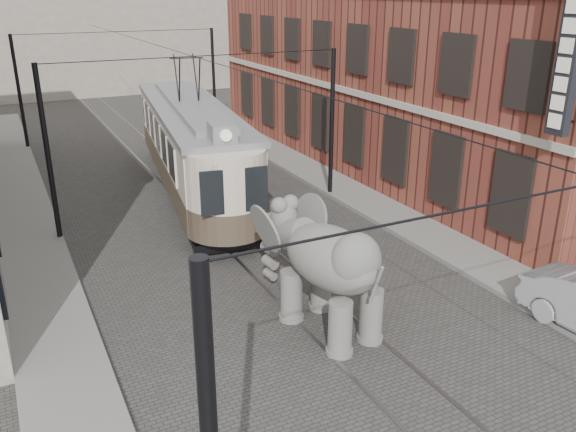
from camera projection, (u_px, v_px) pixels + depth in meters
ground at (281, 278)px, 17.92m from camera, size 120.00×120.00×0.00m
tram_rails at (281, 277)px, 17.92m from camera, size 1.54×80.00×0.02m
sidewalk_right at (438, 240)px, 20.39m from camera, size 2.00×60.00×0.15m
sidewalk_left at (52, 326)px, 15.19m from camera, size 2.00×60.00×0.15m
brick_building at (408, 38)px, 27.88m from camera, size 8.00×26.00×12.00m
distant_block at (69, 3)px, 48.85m from camera, size 28.00×10.00×14.00m
catenary at (214, 145)px, 20.95m from camera, size 11.00×30.20×6.00m
tram at (191, 126)px, 24.72m from camera, size 4.89×14.42×5.61m
elephant at (331, 275)px, 14.68m from camera, size 3.54×5.40×3.08m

